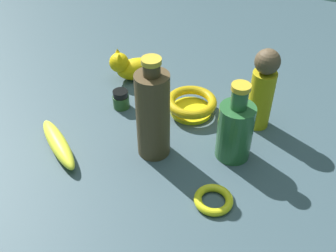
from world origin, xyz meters
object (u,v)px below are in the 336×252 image
banana (58,144)px  nail_polish_jar (121,99)px  bottle_tall (153,114)px  bangle (214,200)px  bottle_short (235,129)px  person_figure_adult (262,89)px  bowl (190,103)px  cat_figurine (133,67)px

banana → nail_polish_jar: (-0.20, 0.04, 0.01)m
bottle_tall → bangle: size_ratio=3.05×
bottle_short → person_figure_adult: bearing=172.3°
bowl → cat_figurine: 0.21m
bowl → cat_figurine: bearing=-108.2°
bottle_tall → bottle_short: bottle_tall is taller
cat_figurine → person_figure_adult: bearing=84.1°
bottle_tall → bangle: bottle_tall is taller
bangle → banana: bearing=-87.5°
banana → nail_polish_jar: nail_polish_jar is taller
bowl → bangle: bowl is taller
bangle → bottle_short: (-0.14, -0.01, 0.06)m
banana → nail_polish_jar: bearing=111.2°
bangle → bottle_short: size_ratio=0.42×
bottle_tall → nail_polish_jar: size_ratio=4.88×
bowl → banana: size_ratio=0.69×
bangle → banana: banana is taller
nail_polish_jar → bangle: bearing=60.5°
person_figure_adult → bottle_short: person_figure_adult is taller
bangle → bottle_short: bottle_short is taller
bottle_tall → banana: size_ratio=1.29×
bowl → nail_polish_jar: size_ratio=2.61×
person_figure_adult → nail_polish_jar: (0.09, -0.33, -0.08)m
bowl → banana: bearing=-37.9°
bowl → bottle_short: 0.18m
person_figure_adult → bottle_tall: bottle_tall is taller
cat_figurine → nail_polish_jar: bearing=17.5°
banana → nail_polish_jar: size_ratio=3.78×
bottle_tall → cat_figurine: bearing=-140.6°
bottle_short → bottle_tall: bearing=-66.9°
bowl → bottle_short: (0.10, 0.15, 0.05)m
banana → bottle_short: (-0.16, 0.35, 0.05)m
nail_polish_jar → bottle_short: bearing=83.0°
bowl → bottle_tall: bearing=-4.0°
banana → bottle_short: bearing=57.2°
banana → bottle_short: size_ratio=0.99×
nail_polish_jar → cat_figurine: (-0.13, -0.04, 0.01)m
bangle → nail_polish_jar: 0.37m
cat_figurine → bottle_tall: bearing=39.4°
bangle → nail_polish_jar: size_ratio=1.60×
bangle → nail_polish_jar: (-0.18, -0.32, 0.02)m
nail_polish_jar → banana: bearing=-11.2°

